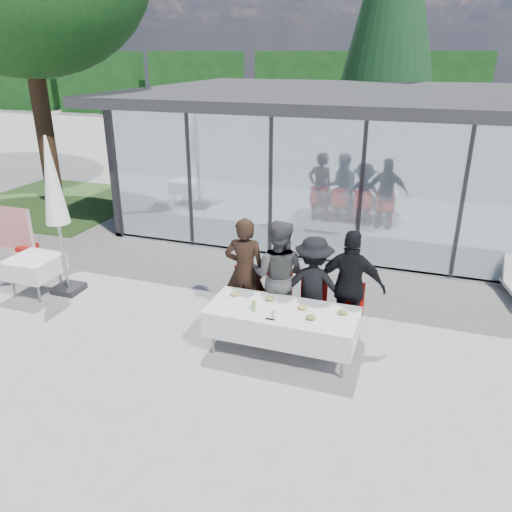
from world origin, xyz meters
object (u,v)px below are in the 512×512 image
(diner_b, at_px, (278,275))
(diner_chair_c, at_px, (312,303))
(diner_a, at_px, (245,271))
(diner_chair_d, at_px, (349,309))
(plate_b, at_px, (270,299))
(market_umbrella, at_px, (54,192))
(diner_chair_a, at_px, (245,293))
(plate_c, at_px, (303,308))
(dining_table, at_px, (282,322))
(plate_a, at_px, (235,294))
(diner_c, at_px, (313,286))
(diner_chair_b, at_px, (277,298))
(diner_d, at_px, (351,287))
(plate_extra, at_px, (311,318))
(plate_d, at_px, (343,313))
(spare_table_left, at_px, (34,267))
(juice_bottle, at_px, (254,306))
(folded_eyeglasses, at_px, (270,319))

(diner_b, distance_m, diner_chair_c, 0.72)
(diner_a, xyz_separation_m, diner_chair_d, (1.77, -0.02, -0.40))
(plate_b, relative_size, market_umbrella, 0.08)
(diner_chair_a, bearing_deg, diner_chair_d, 0.00)
(diner_b, height_order, plate_c, diner_b)
(dining_table, height_order, plate_a, plate_a)
(diner_a, relative_size, plate_b, 7.75)
(diner_a, bearing_deg, diner_c, 170.95)
(plate_a, relative_size, market_umbrella, 0.08)
(dining_table, height_order, diner_chair_b, diner_chair_b)
(diner_chair_b, distance_m, diner_d, 1.25)
(diner_chair_b, height_order, plate_b, diner_chair_b)
(diner_d, xyz_separation_m, plate_extra, (-0.41, -0.92, -0.15))
(plate_c, xyz_separation_m, plate_d, (0.60, 0.04, 0.00))
(diner_chair_a, relative_size, diner_b, 0.52)
(diner_chair_d, xyz_separation_m, plate_extra, (-0.41, -0.91, 0.24))
(plate_c, xyz_separation_m, spare_table_left, (-5.32, 0.35, -0.22))
(plate_a, bearing_deg, diner_chair_c, 26.43)
(diner_chair_c, xyz_separation_m, diner_d, (0.60, 0.02, 0.39))
(plate_c, distance_m, juice_bottle, 0.74)
(dining_table, relative_size, diner_b, 1.20)
(plate_a, xyz_separation_m, plate_extra, (1.32, -0.34, 0.00))
(dining_table, xyz_separation_m, plate_d, (0.89, 0.14, 0.24))
(diner_chair_b, bearing_deg, plate_b, -86.41)
(diner_a, height_order, juice_bottle, diner_a)
(diner_b, xyz_separation_m, diner_c, (0.59, 0.00, -0.11))
(diner_b, xyz_separation_m, juice_bottle, (-0.10, -0.92, -0.12))
(plate_extra, xyz_separation_m, folded_eyeglasses, (-0.56, -0.19, -0.02))
(plate_d, bearing_deg, diner_d, 89.62)
(plate_b, relative_size, folded_eyeglasses, 1.72)
(diner_d, distance_m, plate_d, 0.64)
(plate_a, bearing_deg, diner_a, 93.55)
(diner_chair_a, distance_m, plate_a, 0.61)
(diner_chair_a, bearing_deg, diner_b, 1.59)
(diner_chair_a, height_order, diner_chair_b, same)
(diner_chair_b, height_order, diner_chair_c, same)
(diner_chair_d, bearing_deg, plate_c, -132.68)
(diner_b, relative_size, diner_c, 1.13)
(plate_a, xyz_separation_m, plate_d, (1.73, -0.05, 0.00))
(plate_a, bearing_deg, plate_extra, -14.65)
(plate_extra, bearing_deg, diner_a, 145.66)
(plate_c, bearing_deg, diner_a, 150.22)
(plate_b, relative_size, plate_extra, 1.00)
(diner_chair_b, distance_m, folded_eyeglasses, 1.14)
(diner_c, bearing_deg, dining_table, 63.41)
(diner_a, distance_m, diner_chair_c, 1.24)
(dining_table, xyz_separation_m, diner_c, (0.29, 0.77, 0.30))
(diner_b, distance_m, diner_d, 1.19)
(juice_bottle, height_order, market_umbrella, market_umbrella)
(juice_bottle, bearing_deg, diner_c, 52.95)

